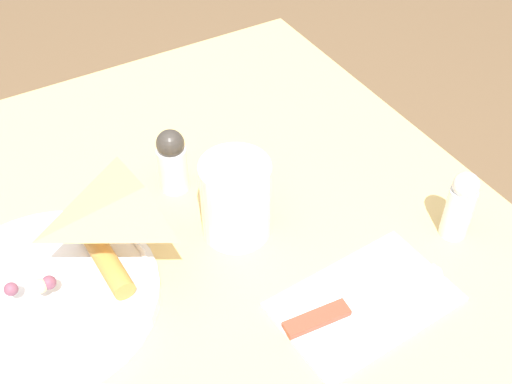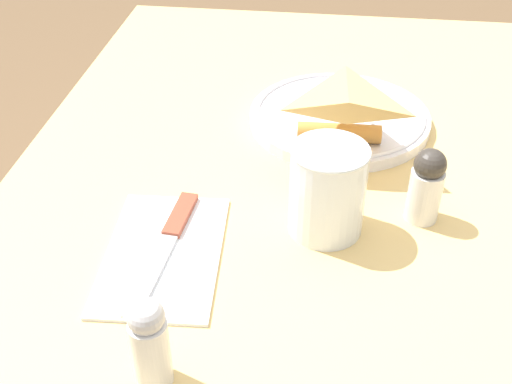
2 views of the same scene
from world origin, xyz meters
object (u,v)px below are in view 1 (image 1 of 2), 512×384
Objects in this scene: milk_glass at (236,202)px; salt_shaker at (460,205)px; napkin_folded at (365,302)px; plate_pizza at (46,291)px; pepper_shaker at (172,160)px; butter_knife at (357,303)px; dining_table at (126,339)px.

salt_shaker is at bearing -31.31° from milk_glass.
napkin_folded is at bearing -168.65° from salt_shaker.
milk_glass is (0.23, -0.01, 0.03)m from plate_pizza.
pepper_shaker is at bearing 109.95° from napkin_folded.
butter_knife reaches higher than napkin_folded.
salt_shaker reaches higher than plate_pizza.
salt_shaker reaches higher than napkin_folded.
dining_table is 0.44m from salt_shaker.
napkin_folded is (0.22, -0.18, 0.13)m from dining_table.
milk_glass reaches higher than napkin_folded.
dining_table is at bearing -1.90° from plate_pizza.
plate_pizza is 2.76× the size of pepper_shaker.
plate_pizza reaches higher than napkin_folded.
salt_shaker is (0.22, -0.13, 0.00)m from milk_glass.
milk_glass is at bearing 114.01° from butter_knife.
butter_knife is 2.21× the size of pepper_shaker.
milk_glass is 1.15× the size of pepper_shaker.
salt_shaker is 1.04× the size of pepper_shaker.
milk_glass is (0.16, -0.01, 0.17)m from dining_table.
napkin_folded is at bearing -0.00° from butter_knife.
milk_glass is at bearing -3.68° from dining_table.
napkin_folded is (0.29, -0.18, -0.01)m from plate_pizza.
pepper_shaker is (-0.10, 0.27, 0.04)m from napkin_folded.
plate_pizza is at bearing 148.80° from napkin_folded.
plate_pizza is 0.33m from butter_knife.
salt_shaker is at bearing -20.89° from dining_table.
plate_pizza is at bearing -154.32° from pepper_shaker.
pepper_shaker is (-0.03, 0.11, -0.00)m from milk_glass.
butter_knife is 2.13× the size of salt_shaker.
plate_pizza is 2.67× the size of salt_shaker.
milk_glass reaches higher than dining_table.
pepper_shaker reaches higher than dining_table.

